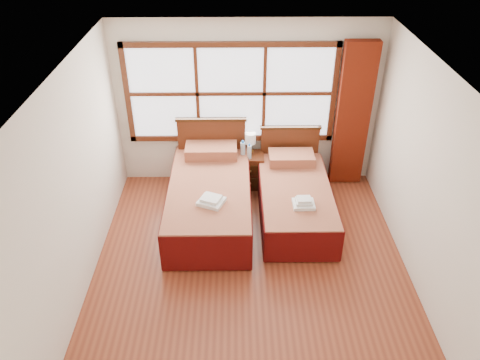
{
  "coord_description": "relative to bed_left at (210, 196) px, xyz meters",
  "views": [
    {
      "loc": [
        -0.19,
        -4.33,
        4.24
      ],
      "look_at": [
        -0.13,
        0.7,
        0.94
      ],
      "focal_mm": 35.0,
      "sensor_mm": 36.0,
      "label": 1
    }
  ],
  "objects": [
    {
      "name": "bed_right",
      "position": [
        1.23,
        0.0,
        -0.04
      ],
      "size": [
        1.01,
        2.03,
        0.98
      ],
      "color": "#381E0B",
      "rests_on": "floor"
    },
    {
      "name": "floor",
      "position": [
        0.56,
        -1.2,
        -0.34
      ],
      "size": [
        4.5,
        4.5,
        0.0
      ],
      "primitive_type": "plane",
      "color": "brown",
      "rests_on": "ground"
    },
    {
      "name": "wall_back",
      "position": [
        0.56,
        1.05,
        0.96
      ],
      "size": [
        4.0,
        0.0,
        4.0
      ],
      "primitive_type": "plane",
      "rotation": [
        1.57,
        0.0,
        0.0
      ],
      "color": "silver",
      "rests_on": "floor"
    },
    {
      "name": "wall_left",
      "position": [
        -1.44,
        -1.2,
        0.96
      ],
      "size": [
        0.0,
        4.5,
        4.5
      ],
      "primitive_type": "plane",
      "rotation": [
        1.57,
        0.0,
        1.57
      ],
      "color": "silver",
      "rests_on": "floor"
    },
    {
      "name": "lamp",
      "position": [
        0.61,
        0.9,
        0.45
      ],
      "size": [
        0.17,
        0.17,
        0.33
      ],
      "color": "gold",
      "rests_on": "nightstand"
    },
    {
      "name": "bottle_far",
      "position": [
        0.58,
        0.7,
        0.33
      ],
      "size": [
        0.07,
        0.07,
        0.25
      ],
      "color": "#AAC8DB",
      "rests_on": "nightstand"
    },
    {
      "name": "nightstand",
      "position": [
        0.6,
        0.8,
        -0.06
      ],
      "size": [
        0.42,
        0.42,
        0.56
      ],
      "color": "#502311",
      "rests_on": "floor"
    },
    {
      "name": "window",
      "position": [
        0.31,
        1.02,
        1.16
      ],
      "size": [
        3.16,
        0.06,
        1.56
      ],
      "color": "white",
      "rests_on": "wall_back"
    },
    {
      "name": "towels_right",
      "position": [
        1.28,
        -0.49,
        0.23
      ],
      "size": [
        0.29,
        0.26,
        0.12
      ],
      "rotation": [
        0.0,
        0.0,
        0.02
      ],
      "color": "white",
      "rests_on": "bed_right"
    },
    {
      "name": "bottle_near",
      "position": [
        0.49,
        0.76,
        0.34
      ],
      "size": [
        0.07,
        0.07,
        0.28
      ],
      "color": "#AAC8DB",
      "rests_on": "nightstand"
    },
    {
      "name": "towels_left",
      "position": [
        0.05,
        -0.53,
        0.3
      ],
      "size": [
        0.4,
        0.38,
        0.09
      ],
      "rotation": [
        0.0,
        0.0,
        -0.41
      ],
      "color": "white",
      "rests_on": "bed_left"
    },
    {
      "name": "bed_left",
      "position": [
        0.0,
        0.0,
        0.0
      ],
      "size": [
        1.15,
        2.24,
        1.13
      ],
      "color": "#381E0B",
      "rests_on": "floor"
    },
    {
      "name": "curtain",
      "position": [
        2.16,
        0.91,
        0.83
      ],
      "size": [
        0.5,
        0.16,
        2.3
      ],
      "primitive_type": "cube",
      "color": "maroon",
      "rests_on": "wall_back"
    },
    {
      "name": "ceiling",
      "position": [
        0.56,
        -1.2,
        2.26
      ],
      "size": [
        4.5,
        4.5,
        0.0
      ],
      "primitive_type": "plane",
      "rotation": [
        3.14,
        0.0,
        0.0
      ],
      "color": "white",
      "rests_on": "wall_back"
    },
    {
      "name": "wall_right",
      "position": [
        2.56,
        -1.2,
        0.96
      ],
      "size": [
        0.0,
        4.5,
        4.5
      ],
      "primitive_type": "plane",
      "rotation": [
        1.57,
        0.0,
        -1.57
      ],
      "color": "silver",
      "rests_on": "floor"
    }
  ]
}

